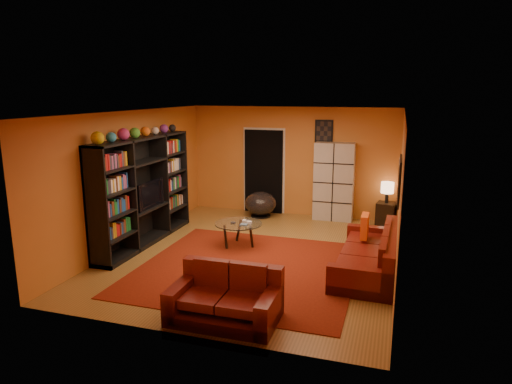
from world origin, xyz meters
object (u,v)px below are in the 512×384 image
(tv, at_px, (147,194))
(bowl_chair, at_px, (261,204))
(sofa, at_px, (373,255))
(storage_cabinet, at_px, (334,182))
(entertainment_unit, at_px, (144,191))
(coffee_table, at_px, (238,225))
(table_lamp, at_px, (387,188))
(side_table, at_px, (386,213))
(loveseat, at_px, (227,298))

(tv, bearing_deg, bowl_chair, -32.67)
(sofa, xyz_separation_m, storage_cabinet, (-1.09, 3.00, 0.62))
(entertainment_unit, height_order, coffee_table, entertainment_unit)
(table_lamp, bearing_deg, storage_cabinet, 177.62)
(tv, distance_m, side_table, 5.29)
(sofa, relative_size, storage_cabinet, 1.31)
(loveseat, distance_m, bowl_chair, 5.03)
(tv, bearing_deg, entertainment_unit, 115.97)
(coffee_table, bearing_deg, storage_cabinet, 59.15)
(tv, xyz_separation_m, sofa, (4.37, -0.22, -0.70))
(tv, xyz_separation_m, coffee_table, (1.80, 0.31, -0.56))
(entertainment_unit, bearing_deg, loveseat, -42.30)
(coffee_table, relative_size, side_table, 1.84)
(loveseat, height_order, table_lamp, table_lamp)
(tv, relative_size, sofa, 0.39)
(sofa, distance_m, storage_cabinet, 3.25)
(sofa, relative_size, table_lamp, 5.05)
(tv, distance_m, storage_cabinet, 4.29)
(storage_cabinet, bearing_deg, bowl_chair, -170.43)
(loveseat, bearing_deg, entertainment_unit, 47.29)
(entertainment_unit, height_order, side_table, entertainment_unit)
(tv, bearing_deg, table_lamp, -58.66)
(entertainment_unit, xyz_separation_m, loveseat, (2.66, -2.42, -0.76))
(sofa, height_order, side_table, sofa)
(entertainment_unit, bearing_deg, table_lamp, 31.29)
(tv, relative_size, side_table, 1.83)
(table_lamp, bearing_deg, bowl_chair, -175.05)
(tv, bearing_deg, loveseat, -133.13)
(table_lamp, bearing_deg, loveseat, -109.84)
(entertainment_unit, relative_size, storage_cabinet, 1.66)
(storage_cabinet, bearing_deg, tv, -140.22)
(bowl_chair, bearing_deg, entertainment_unit, -123.22)
(tv, height_order, sofa, tv)
(sofa, bearing_deg, loveseat, -126.65)
(loveseat, distance_m, side_table, 5.50)
(entertainment_unit, xyz_separation_m, bowl_chair, (1.64, 2.50, -0.73))
(loveseat, relative_size, table_lamp, 3.01)
(sofa, relative_size, coffee_table, 2.58)
(sofa, relative_size, bowl_chair, 3.20)
(storage_cabinet, relative_size, side_table, 3.62)
(sofa, relative_size, side_table, 4.76)
(entertainment_unit, relative_size, table_lamp, 6.37)
(sofa, distance_m, bowl_chair, 3.87)
(entertainment_unit, height_order, table_lamp, entertainment_unit)
(loveseat, bearing_deg, coffee_table, 16.02)
(coffee_table, xyz_separation_m, table_lamp, (2.68, 2.42, 0.41))
(side_table, bearing_deg, coffee_table, -137.90)
(loveseat, bearing_deg, tv, 46.46)
(storage_cabinet, distance_m, bowl_chair, 1.81)
(loveseat, bearing_deg, bowl_chair, 11.33)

